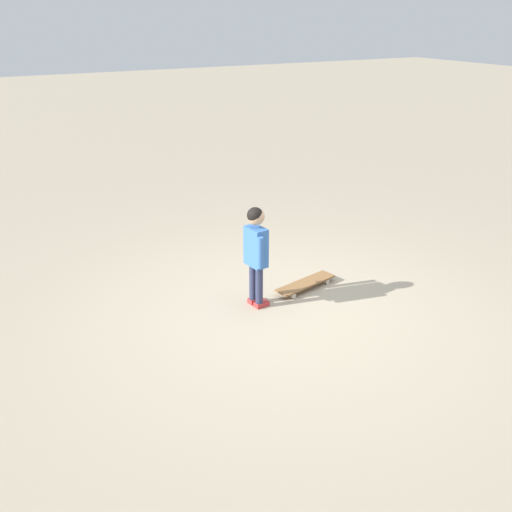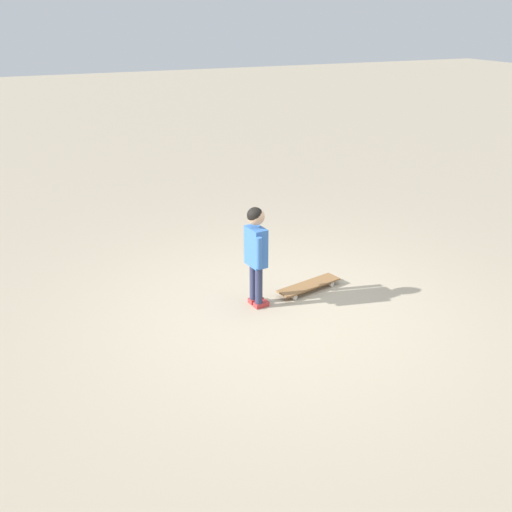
{
  "view_description": "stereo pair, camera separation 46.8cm",
  "coord_description": "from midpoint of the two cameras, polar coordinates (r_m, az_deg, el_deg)",
  "views": [
    {
      "loc": [
        -4.42,
        2.8,
        2.82
      ],
      "look_at": [
        0.28,
        0.22,
        0.55
      ],
      "focal_mm": 41.03,
      "sensor_mm": 36.0,
      "label": 1
    },
    {
      "loc": [
        -4.63,
        2.38,
        2.82
      ],
      "look_at": [
        0.28,
        0.22,
        0.55
      ],
      "focal_mm": 41.03,
      "sensor_mm": 36.0,
      "label": 2
    }
  ],
  "objects": [
    {
      "name": "ground_plane",
      "position": [
        5.93,
        5.37,
        -5.58
      ],
      "size": [
        50.0,
        50.0,
        0.0
      ],
      "primitive_type": "plane",
      "color": "tan"
    },
    {
      "name": "child_person",
      "position": [
        5.78,
        2.33,
        0.93
      ],
      "size": [
        0.39,
        0.21,
        1.06
      ],
      "color": "#2D3351",
      "rests_on": "ground"
    },
    {
      "name": "skateboard",
      "position": [
        6.38,
        7.28,
        -2.9
      ],
      "size": [
        0.36,
        0.78,
        0.07
      ],
      "color": "olive",
      "rests_on": "ground"
    }
  ]
}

